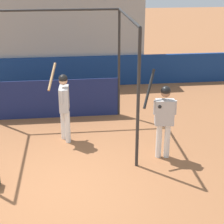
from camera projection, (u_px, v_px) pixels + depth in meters
name	position (u px, v px, depth m)	size (l,w,h in m)	color
ground_plane	(60.00, 188.00, 7.48)	(60.00, 60.00, 0.00)	#935B38
outfield_wall	(62.00, 72.00, 13.33)	(24.00, 0.12, 1.08)	navy
bleacher_section	(61.00, 33.00, 14.84)	(5.95, 4.00, 3.16)	#9E9E99
batting_cage	(52.00, 82.00, 9.89)	(3.79, 3.08, 3.06)	#282828
player_batter	(64.00, 101.00, 9.11)	(0.51, 0.93, 1.87)	white
player_waiting	(164.00, 115.00, 8.30)	(0.79, 0.51, 2.05)	white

